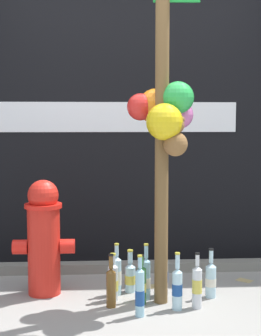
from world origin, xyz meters
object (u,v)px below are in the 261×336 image
object	(u,v)px
bottle_1	(146,278)
bottle_10	(142,284)
bottle_4	(130,276)
bottle_7	(111,286)
fire_hydrant	(44,237)
bottle_0	(163,275)
bottle_5	(117,275)
bottle_8	(113,281)
bottle_9	(140,292)
memorial_post	(164,92)
bottle_2	(177,288)
bottle_6	(197,286)
bottle_3	(211,279)

from	to	relation	value
bottle_1	bottle_10	xyz separation A→B (m)	(-0.04, -0.09, -0.02)
bottle_4	bottle_7	size ratio (longest dim) A/B	0.86
fire_hydrant	bottle_4	distance (m)	0.71
bottle_0	bottle_5	bearing A→B (deg)	173.21
bottle_8	bottle_9	world-z (taller)	bottle_9
bottle_1	bottle_8	xyz separation A→B (m)	(-0.24, -0.01, -0.02)
fire_hydrant	bottle_9	distance (m)	0.87
memorial_post	bottle_1	xyz separation A→B (m)	(-0.11, 0.06, -1.31)
bottle_1	bottle_8	distance (m)	0.24
fire_hydrant	bottle_2	xyz separation A→B (m)	(0.93, -0.38, -0.28)
memorial_post	bottle_4	size ratio (longest dim) A/B	8.27
bottle_8	bottle_6	bearing A→B (deg)	-17.84
bottle_10	bottle_6	bearing A→B (deg)	-15.43
memorial_post	bottle_5	bearing A→B (deg)	152.64
bottle_3	bottle_7	bearing A→B (deg)	-168.09
memorial_post	bottle_8	world-z (taller)	memorial_post
bottle_6	bottle_7	xyz separation A→B (m)	(-0.58, 0.05, -0.01)
bottle_6	bottle_2	bearing A→B (deg)	-171.15
bottle_2	bottle_10	distance (m)	0.26
fire_hydrant	bottle_1	xyz separation A→B (m)	(0.74, -0.17, -0.27)
bottle_0	bottle_4	size ratio (longest dim) A/B	1.14
bottle_2	bottle_0	bearing A→B (deg)	102.98
bottle_0	bottle_1	size ratio (longest dim) A/B	0.90
bottle_5	bottle_10	distance (m)	0.26
bottle_3	fire_hydrant	bearing A→B (deg)	172.79
fire_hydrant	bottle_7	xyz separation A→B (m)	(0.49, -0.31, -0.28)
bottle_0	bottle_7	world-z (taller)	bottle_7
bottle_9	bottle_10	xyz separation A→B (m)	(0.03, 0.23, -0.02)
bottle_3	bottle_9	xyz separation A→B (m)	(-0.54, -0.33, 0.03)
bottle_4	bottle_9	distance (m)	0.48
bottle_1	bottle_9	xyz separation A→B (m)	(-0.07, -0.31, 0.01)
bottle_1	bottle_7	distance (m)	0.29
bottle_3	bottle_7	xyz separation A→B (m)	(-0.72, -0.15, 0.01)
bottle_10	bottle_7	bearing A→B (deg)	-166.77
bottle_1	bottle_4	size ratio (longest dim) A/B	1.27
bottle_4	bottle_9	bearing A→B (deg)	-85.85
fire_hydrant	bottle_2	size ratio (longest dim) A/B	2.15
bottle_3	bottle_10	bearing A→B (deg)	-168.66
memorial_post	bottle_9	distance (m)	1.35
bottle_3	bottle_9	distance (m)	0.63
bottle_7	bottle_10	size ratio (longest dim) A/B	1.05
fire_hydrant	bottle_0	xyz separation A→B (m)	(0.87, -0.10, -0.28)
fire_hydrant	bottle_9	xyz separation A→B (m)	(0.67, -0.48, -0.27)
bottle_1	bottle_4	xyz separation A→B (m)	(-0.10, 0.17, -0.04)
bottle_2	bottle_10	size ratio (longest dim) A/B	1.12
memorial_post	bottle_0	world-z (taller)	memorial_post
bottle_2	bottle_5	world-z (taller)	bottle_2
bottle_4	bottle_6	bearing A→B (deg)	-39.25
bottle_0	bottle_10	bearing A→B (deg)	-136.54
bottle_0	bottle_6	xyz separation A→B (m)	(0.20, -0.26, 0.01)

